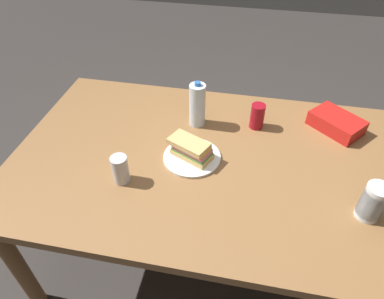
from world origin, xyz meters
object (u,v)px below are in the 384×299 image
(paper_plate, at_px, (192,157))
(water_bottle_tall, at_px, (197,105))
(chip_bag, at_px, (336,123))
(soda_can_red, at_px, (257,116))
(plastic_cup_stack, at_px, (373,202))
(soda_can_silver, at_px, (120,169))
(sandwich, at_px, (191,149))
(dining_table, at_px, (217,171))

(paper_plate, xyz_separation_m, water_bottle_tall, (0.02, -0.25, 0.10))
(paper_plate, height_order, chip_bag, chip_bag)
(paper_plate, relative_size, soda_can_red, 2.03)
(chip_bag, xyz_separation_m, plastic_cup_stack, (-0.05, 0.51, 0.04))
(plastic_cup_stack, distance_m, soda_can_silver, 0.93)
(soda_can_red, height_order, soda_can_silver, same)
(soda_can_red, xyz_separation_m, chip_bag, (-0.37, -0.06, -0.03))
(plastic_cup_stack, bearing_deg, water_bottle_tall, -31.04)
(sandwich, xyz_separation_m, plastic_cup_stack, (-0.68, 0.18, 0.02))
(paper_plate, relative_size, chip_bag, 1.07)
(chip_bag, height_order, soda_can_silver, soda_can_silver)
(plastic_cup_stack, bearing_deg, dining_table, -18.52)
(soda_can_red, bearing_deg, paper_plate, 47.26)
(sandwich, height_order, soda_can_red, soda_can_red)
(soda_can_red, bearing_deg, dining_table, 61.20)
(dining_table, relative_size, soda_can_silver, 14.62)
(soda_can_red, distance_m, water_bottle_tall, 0.29)
(water_bottle_tall, xyz_separation_m, soda_can_silver, (0.23, 0.43, -0.05))
(chip_bag, bearing_deg, soda_can_silver, -108.85)
(sandwich, bearing_deg, dining_table, -172.89)
(paper_plate, bearing_deg, dining_table, -172.67)
(water_bottle_tall, bearing_deg, dining_table, 120.19)
(dining_table, xyz_separation_m, paper_plate, (0.11, 0.01, 0.08))
(dining_table, height_order, paper_plate, paper_plate)
(paper_plate, bearing_deg, soda_can_red, -132.74)
(chip_bag, bearing_deg, dining_table, -107.47)
(sandwich, bearing_deg, soda_can_red, -133.19)
(paper_plate, xyz_separation_m, plastic_cup_stack, (-0.68, 0.18, 0.07))
(paper_plate, relative_size, water_bottle_tall, 1.09)
(soda_can_red, relative_size, chip_bag, 0.53)
(dining_table, height_order, soda_can_silver, soda_can_silver)
(dining_table, relative_size, sandwich, 8.68)
(dining_table, bearing_deg, soda_can_silver, 28.40)
(soda_can_red, relative_size, plastic_cup_stack, 0.82)
(plastic_cup_stack, bearing_deg, paper_plate, -14.50)
(plastic_cup_stack, xyz_separation_m, soda_can_silver, (0.93, 0.01, -0.01))
(paper_plate, distance_m, water_bottle_tall, 0.27)
(sandwich, xyz_separation_m, soda_can_silver, (0.25, 0.18, 0.01))
(chip_bag, distance_m, water_bottle_tall, 0.66)
(dining_table, distance_m, paper_plate, 0.14)
(paper_plate, height_order, water_bottle_tall, water_bottle_tall)
(dining_table, xyz_separation_m, plastic_cup_stack, (-0.57, 0.19, 0.15))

